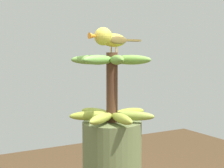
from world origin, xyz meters
TOP-DOWN VIEW (x-y plane):
  - banana_bunch at (0.00, 0.00)m, footprint 0.32×0.32m
  - perched_bird at (-0.00, 0.02)m, footprint 0.24×0.07m

SIDE VIEW (x-z plane):
  - banana_bunch at x=0.00m, z-range 1.25..1.51m
  - perched_bird at x=0.00m, z-range 1.52..1.61m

